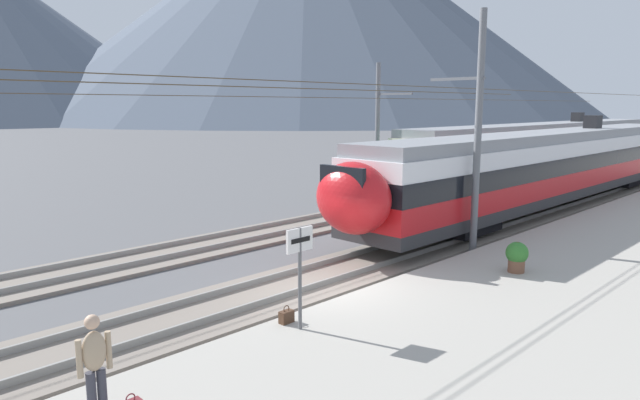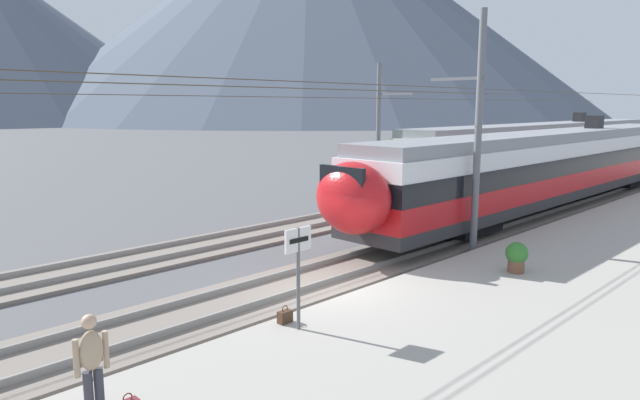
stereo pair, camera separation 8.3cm
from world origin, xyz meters
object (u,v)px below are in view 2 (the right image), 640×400
catenary_mast_mid (475,131)px  catenary_mast_far_side (381,129)px  train_far_track (547,146)px  passenger_walking (92,362)px  train_near_platform (553,164)px  handbag_near_sign (285,317)px  platform_sign (298,255)px  potted_plant_platform_edge (517,255)px

catenary_mast_mid → catenary_mast_far_side: bearing=55.4°
train_far_track → passenger_walking: bearing=-166.1°
train_near_platform → catenary_mast_far_side: 8.71m
train_near_platform → catenary_mast_mid: 10.81m
catenary_mast_mid → passenger_walking: bearing=-172.6°
handbag_near_sign → platform_sign: bearing=-92.5°
train_far_track → catenary_mast_mid: size_ratio=0.72×
catenary_mast_far_side → platform_sign: 18.83m
platform_sign → catenary_mast_mid: bearing=8.3°
platform_sign → potted_plant_platform_edge: bearing=-10.7°
platform_sign → potted_plant_platform_edge: 7.39m
train_far_track → platform_sign: bearing=-165.0°
train_near_platform → passenger_walking: (-24.38, -3.44, -0.89)m
train_far_track → catenary_mast_mid: catenary_mast_mid is taller
catenary_mast_mid → platform_sign: size_ratio=22.19×
train_far_track → handbag_near_sign: bearing=-165.8°
train_far_track → catenary_mast_far_side: bearing=173.5°
train_far_track → handbag_near_sign: size_ratio=87.38×
catenary_mast_mid → handbag_near_sign: bearing=-174.4°
potted_plant_platform_edge → train_far_track: bearing=21.8°
train_far_track → catenary_mast_far_side: 16.56m
train_near_platform → platform_sign: size_ratio=14.12×
catenary_mast_mid → potted_plant_platform_edge: size_ratio=55.58×
train_near_platform → catenary_mast_far_side: catenary_mast_far_side is taller
train_near_platform → handbag_near_sign: (-19.79, -2.53, -1.70)m
handbag_near_sign → potted_plant_platform_edge: size_ratio=0.46×
train_far_track → catenary_mast_mid: bearing=-162.3°
handbag_near_sign → train_far_track: bearing=14.2°
platform_sign → passenger_walking: size_ratio=1.30×
catenary_mast_mid → catenary_mast_far_side: 11.02m
train_near_platform → catenary_mast_far_side: size_ratio=0.64×
catenary_mast_far_side → passenger_walking: 23.04m
platform_sign → passenger_walking: 4.65m
train_far_track → catenary_mast_mid: 23.84m
train_far_track → passenger_walking: (-36.53, -9.02, -0.90)m
train_near_platform → handbag_near_sign: 20.02m
train_far_track → passenger_walking: 37.64m
train_far_track → platform_sign: size_ratio=15.97×
passenger_walking → potted_plant_platform_edge: size_ratio=1.93×
train_near_platform → handbag_near_sign: bearing=-172.7°
catenary_mast_far_side → platform_sign: (-15.57, -10.43, -1.84)m
catenary_mast_far_side → train_far_track: bearing=-6.5°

